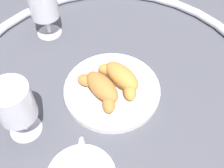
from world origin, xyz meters
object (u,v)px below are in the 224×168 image
at_px(pastry_plate, 112,89).
at_px(croissant_small, 101,88).
at_px(croissant_large, 121,77).
at_px(juice_glass_right, 15,106).
at_px(juice_glass_left, 43,5).

xyz_separation_m(pastry_plate, croissant_small, (-0.00, 0.03, 0.03)).
bearing_deg(croissant_large, juice_glass_right, 86.02).
relative_size(pastry_plate, juice_glass_right, 1.62).
bearing_deg(juice_glass_left, croissant_small, 179.50).
xyz_separation_m(pastry_plate, juice_glass_left, (0.28, 0.03, 0.08)).
bearing_deg(croissant_small, juice_glass_right, 84.52).
xyz_separation_m(croissant_large, croissant_small, (-0.00, 0.06, 0.00)).
xyz_separation_m(croissant_large, juice_glass_right, (0.02, 0.23, 0.06)).
height_order(juice_glass_left, juice_glass_right, same).
height_order(pastry_plate, croissant_large, croissant_large).
relative_size(croissant_small, juice_glass_right, 0.98).
bearing_deg(croissant_small, pastry_plate, -88.65).
height_order(croissant_small, juice_glass_right, juice_glass_right).
xyz_separation_m(pastry_plate, juice_glass_right, (0.02, 0.21, 0.08)).
bearing_deg(juice_glass_right, juice_glass_left, -34.69).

